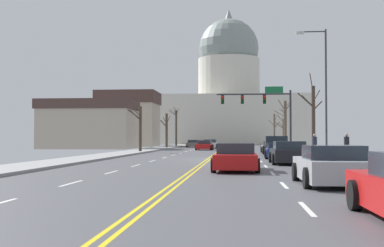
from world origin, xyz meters
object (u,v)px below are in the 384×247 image
object	(u,v)px
sedan_near_03	(289,153)
pedestrian_00	(315,144)
signal_gantry	(264,104)
street_lamp_right	(323,83)
pickup_truck_near_01	(277,147)
pedestrian_01	(347,145)
bicycle_parked	(331,152)
sedan_near_02	(279,151)
sedan_oncoming_00	(205,145)
sedan_near_00	(272,147)
sedan_near_04	(236,158)
sedan_oncoming_02	(193,144)
sedan_near_05	(331,166)
sedan_oncoming_01	(210,144)

from	to	relation	value
sedan_near_03	pedestrian_00	xyz separation A→B (m)	(2.72, 8.05, 0.45)
signal_gantry	street_lamp_right	xyz separation A→B (m)	(3.18, -17.55, 0.32)
pickup_truck_near_01	pedestrian_00	xyz separation A→B (m)	(2.30, -6.08, 0.32)
pedestrian_01	bicycle_parked	size ratio (longest dim) A/B	0.94
sedan_near_02	pickup_truck_near_01	bearing A→B (deg)	86.97
street_lamp_right	sedan_oncoming_00	distance (m)	27.47
sedan_near_00	bicycle_parked	size ratio (longest dim) A/B	2.42
sedan_near_00	pedestrian_01	world-z (taller)	pedestrian_01
street_lamp_right	sedan_near_04	world-z (taller)	street_lamp_right
pedestrian_00	pedestrian_01	world-z (taller)	pedestrian_00
sedan_oncoming_02	pedestrian_00	world-z (taller)	pedestrian_00
bicycle_parked	sedan_near_05	bearing A→B (deg)	-100.43
sedan_near_00	sedan_oncoming_01	distance (m)	21.30
sedan_near_03	sedan_near_05	bearing A→B (deg)	-89.71
sedan_oncoming_02	sedan_near_05	bearing A→B (deg)	-80.71
sedan_oncoming_00	sedan_near_03	bearing A→B (deg)	-77.39
sedan_near_04	sedan_oncoming_01	distance (m)	46.56
sedan_near_04	sedan_oncoming_02	world-z (taller)	sedan_near_04
bicycle_parked	pedestrian_00	bearing A→B (deg)	123.04
sedan_oncoming_02	bicycle_parked	bearing A→B (deg)	-72.25
sedan_oncoming_02	sedan_near_02	bearing A→B (deg)	-76.47
pickup_truck_near_01	sedan_oncoming_01	distance (m)	27.13
sedan_near_03	sedan_near_04	bearing A→B (deg)	-116.30
sedan_near_00	pedestrian_00	xyz separation A→B (m)	(2.30, -12.19, 0.53)
sedan_near_03	sedan_oncoming_00	size ratio (longest dim) A/B	1.01
sedan_near_05	pedestrian_00	xyz separation A→B (m)	(2.65, 20.68, 0.46)
pedestrian_01	bicycle_parked	xyz separation A→B (m)	(-0.47, 2.93, -0.58)
signal_gantry	sedan_near_00	world-z (taller)	signal_gantry
sedan_near_00	pickup_truck_near_01	world-z (taller)	pickup_truck_near_01
sedan_near_03	sedan_oncoming_01	xyz separation A→B (m)	(-6.83, 40.27, -0.03)
sedan_near_02	sedan_oncoming_00	distance (m)	24.97
sedan_near_02	sedan_oncoming_01	size ratio (longest dim) A/B	1.04
pickup_truck_near_01	sedan_near_02	bearing A→B (deg)	-93.03
sedan_oncoming_01	pedestrian_01	size ratio (longest dim) A/B	2.61
sedan_near_02	sedan_near_05	size ratio (longest dim) A/B	1.03
signal_gantry	pedestrian_00	size ratio (longest dim) A/B	4.75
sedan_near_00	bicycle_parked	bearing A→B (deg)	-76.75
sedan_near_03	bicycle_parked	distance (m)	7.58
sedan_near_00	sedan_near_03	distance (m)	20.24
pickup_truck_near_01	sedan_oncoming_01	world-z (taller)	pickup_truck_near_01
sedan_near_00	sedan_near_04	bearing A→B (deg)	-97.46
sedan_oncoming_02	pickup_truck_near_01	bearing A→B (deg)	-73.46
sedan_near_00	sedan_oncoming_00	size ratio (longest dim) A/B	0.95
pedestrian_00	sedan_near_03	bearing A→B (deg)	-108.66
pickup_truck_near_01	bicycle_parked	world-z (taller)	pickup_truck_near_01
sedan_oncoming_01	sedan_oncoming_02	bearing A→B (deg)	109.46
sedan_oncoming_01	pedestrian_00	distance (m)	33.61
sedan_near_00	pedestrian_01	bearing A→B (deg)	-77.48
sedan_near_04	bicycle_parked	xyz separation A→B (m)	(6.65, 12.80, -0.10)
sedan_near_03	sedan_near_05	distance (m)	12.63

